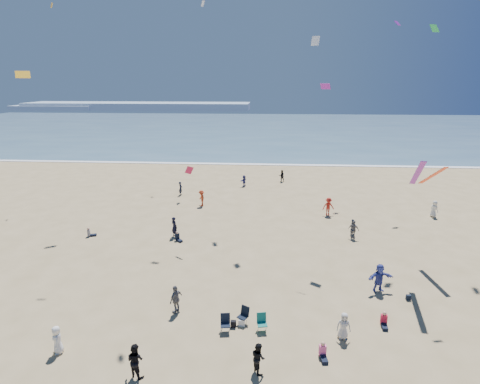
{
  "coord_description": "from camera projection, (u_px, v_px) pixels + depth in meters",
  "views": [
    {
      "loc": [
        3.67,
        -15.57,
        13.19
      ],
      "look_at": [
        2.0,
        8.0,
        6.19
      ],
      "focal_mm": 28.0,
      "sensor_mm": 36.0,
      "label": 1
    }
  ],
  "objects": [
    {
      "name": "white_tote",
      "position": [
        242.0,
        323.0,
        20.96
      ],
      "size": [
        0.35,
        0.2,
        0.4
      ],
      "primitive_type": "cube",
      "color": "white",
      "rests_on": "ground"
    },
    {
      "name": "black_backpack",
      "position": [
        233.0,
        324.0,
        20.88
      ],
      "size": [
        0.3,
        0.22,
        0.38
      ],
      "primitive_type": "cube",
      "color": "black",
      "rests_on": "ground"
    },
    {
      "name": "headland_near",
      "position": [
        55.0,
        107.0,
        183.19
      ],
      "size": [
        40.0,
        14.0,
        2.0
      ],
      "primitive_type": "cube",
      "color": "#7A8EA8",
      "rests_on": "ground"
    },
    {
      "name": "chair_cluster",
      "position": [
        243.0,
        321.0,
        20.62
      ],
      "size": [
        2.69,
        1.55,
        1.0
      ],
      "color": "black",
      "rests_on": "ground"
    },
    {
      "name": "ocean",
      "position": [
        254.0,
        128.0,
        109.74
      ],
      "size": [
        220.0,
        100.0,
        0.06
      ],
      "primitive_type": "cube",
      "color": "#476B84",
      "rests_on": "ground"
    },
    {
      "name": "headland_far",
      "position": [
        138.0,
        106.0,
        185.09
      ],
      "size": [
        110.0,
        20.0,
        3.2
      ],
      "primitive_type": "cube",
      "color": "#7A8EA8",
      "rests_on": "ground"
    },
    {
      "name": "seated_group",
      "position": [
        215.0,
        288.0,
        24.11
      ],
      "size": [
        23.14,
        18.14,
        0.84
      ],
      "color": "silver",
      "rests_on": "ground"
    },
    {
      "name": "kites_aloft",
      "position": [
        333.0,
        60.0,
        27.07
      ],
      "size": [
        40.51,
        44.15,
        25.13
      ],
      "color": "green",
      "rests_on": "ground"
    },
    {
      "name": "navy_bag",
      "position": [
        408.0,
        297.0,
        23.47
      ],
      "size": [
        0.28,
        0.18,
        0.34
      ],
      "primitive_type": "cube",
      "color": "black",
      "rests_on": "ground"
    },
    {
      "name": "ground",
      "position": [
        189.0,
        353.0,
        18.89
      ],
      "size": [
        220.0,
        220.0,
        0.0
      ],
      "primitive_type": "plane",
      "color": "tan",
      "rests_on": "ground"
    },
    {
      "name": "surf_line",
      "position": [
        244.0,
        164.0,
        61.92
      ],
      "size": [
        220.0,
        1.2,
        0.08
      ],
      "primitive_type": "cube",
      "color": "white",
      "rests_on": "ground"
    },
    {
      "name": "standing_flyers",
      "position": [
        277.0,
        231.0,
        32.19
      ],
      "size": [
        28.15,
        36.81,
        1.9
      ],
      "color": "slate",
      "rests_on": "ground"
    }
  ]
}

